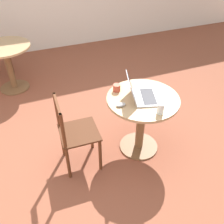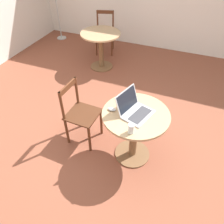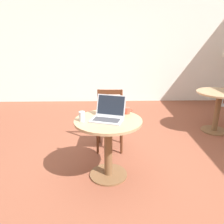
{
  "view_description": "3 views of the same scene",
  "coord_description": "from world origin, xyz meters",
  "px_view_note": "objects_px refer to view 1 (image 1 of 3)",
  "views": [
    {
      "loc": [
        -2.04,
        0.9,
        2.27
      ],
      "look_at": [
        -0.13,
        0.14,
        0.64
      ],
      "focal_mm": 40.0,
      "sensor_mm": 36.0,
      "label": 1
    },
    {
      "loc": [
        -1.94,
        -0.64,
        2.41
      ],
      "look_at": [
        -0.02,
        0.13,
        0.56
      ],
      "focal_mm": 35.0,
      "sensor_mm": 36.0,
      "label": 2
    },
    {
      "loc": [
        -0.15,
        -2.55,
        1.63
      ],
      "look_at": [
        -0.08,
        0.14,
        0.71
      ],
      "focal_mm": 35.0,
      "sensor_mm": 36.0,
      "label": 3
    }
  ],
  "objects_px": {
    "cafe_table_mid": "(7,58)",
    "laptop": "(142,94)",
    "cafe_table_near": "(142,113)",
    "mouse": "(121,105)",
    "drinking_glass": "(161,109)",
    "chair_near_back": "(75,134)",
    "mug": "(117,88)"
  },
  "relations": [
    {
      "from": "cafe_table_mid",
      "to": "laptop",
      "type": "bearing_deg",
      "value": -146.46
    },
    {
      "from": "cafe_table_near",
      "to": "laptop",
      "type": "bearing_deg",
      "value": 82.62
    },
    {
      "from": "laptop",
      "to": "mouse",
      "type": "bearing_deg",
      "value": 100.69
    },
    {
      "from": "cafe_table_near",
      "to": "laptop",
      "type": "relative_size",
      "value": 1.82
    },
    {
      "from": "cafe_table_mid",
      "to": "laptop",
      "type": "relative_size",
      "value": 1.82
    },
    {
      "from": "mouse",
      "to": "cafe_table_mid",
      "type": "bearing_deg",
      "value": 27.45
    },
    {
      "from": "cafe_table_mid",
      "to": "drinking_glass",
      "type": "xyz_separation_m",
      "value": [
        -2.27,
        -1.36,
        0.26
      ]
    },
    {
      "from": "cafe_table_mid",
      "to": "chair_near_back",
      "type": "distance_m",
      "value": 2.02
    },
    {
      "from": "cafe_table_mid",
      "to": "drinking_glass",
      "type": "bearing_deg",
      "value": -149.03
    },
    {
      "from": "laptop",
      "to": "mug",
      "type": "relative_size",
      "value": 3.71
    },
    {
      "from": "mouse",
      "to": "drinking_glass",
      "type": "bearing_deg",
      "value": -128.55
    },
    {
      "from": "cafe_table_near",
      "to": "mug",
      "type": "bearing_deg",
      "value": 41.56
    },
    {
      "from": "mug",
      "to": "drinking_glass",
      "type": "bearing_deg",
      "value": -155.44
    },
    {
      "from": "laptop",
      "to": "mouse",
      "type": "distance_m",
      "value": 0.26
    },
    {
      "from": "laptop",
      "to": "drinking_glass",
      "type": "height_order",
      "value": "laptop"
    },
    {
      "from": "drinking_glass",
      "to": "cafe_table_mid",
      "type": "bearing_deg",
      "value": 30.97
    },
    {
      "from": "chair_near_back",
      "to": "mouse",
      "type": "bearing_deg",
      "value": -99.05
    },
    {
      "from": "cafe_table_near",
      "to": "drinking_glass",
      "type": "height_order",
      "value": "drinking_glass"
    },
    {
      "from": "mouse",
      "to": "drinking_glass",
      "type": "distance_m",
      "value": 0.4
    },
    {
      "from": "cafe_table_near",
      "to": "cafe_table_mid",
      "type": "xyz_separation_m",
      "value": [
        1.97,
        1.33,
        0.0
      ]
    },
    {
      "from": "laptop",
      "to": "cafe_table_mid",
      "type": "bearing_deg",
      "value": 33.54
    },
    {
      "from": "mouse",
      "to": "drinking_glass",
      "type": "height_order",
      "value": "drinking_glass"
    },
    {
      "from": "chair_near_back",
      "to": "mug",
      "type": "relative_size",
      "value": 7.63
    },
    {
      "from": "cafe_table_near",
      "to": "laptop",
      "type": "height_order",
      "value": "laptop"
    },
    {
      "from": "mug",
      "to": "drinking_glass",
      "type": "height_order",
      "value": "drinking_glass"
    },
    {
      "from": "chair_near_back",
      "to": "mouse",
      "type": "relative_size",
      "value": 8.88
    },
    {
      "from": "drinking_glass",
      "to": "chair_near_back",
      "type": "bearing_deg",
      "value": 67.79
    },
    {
      "from": "cafe_table_mid",
      "to": "drinking_glass",
      "type": "height_order",
      "value": "drinking_glass"
    },
    {
      "from": "chair_near_back",
      "to": "mouse",
      "type": "height_order",
      "value": "chair_near_back"
    },
    {
      "from": "cafe_table_near",
      "to": "chair_near_back",
      "type": "height_order",
      "value": "chair_near_back"
    },
    {
      "from": "cafe_table_near",
      "to": "mouse",
      "type": "distance_m",
      "value": 0.36
    },
    {
      "from": "cafe_table_mid",
      "to": "mug",
      "type": "distance_m",
      "value": 2.08
    }
  ]
}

